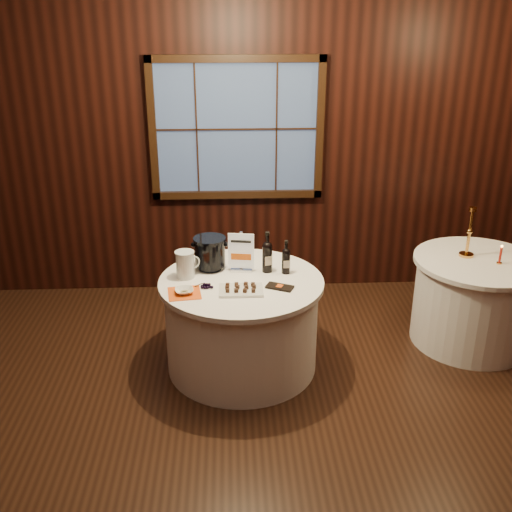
{
  "coord_description": "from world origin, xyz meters",
  "views": [
    {
      "loc": [
        -0.08,
        -3.19,
        2.74
      ],
      "look_at": [
        0.11,
        0.9,
        1.01
      ],
      "focal_mm": 42.0,
      "sensor_mm": 36.0,
      "label": 1
    }
  ],
  "objects_px": {
    "port_bottle_right": "(286,259)",
    "grape_bunch": "(207,285)",
    "chocolate_box": "(280,287)",
    "main_table": "(242,323)",
    "sign_stand": "(241,258)",
    "ice_bucket": "(210,253)",
    "brass_candlestick": "(469,239)",
    "red_candle": "(500,256)",
    "chocolate_plate": "(241,289)",
    "cracker_bowl": "(184,291)",
    "glass_pitcher": "(185,264)",
    "port_bottle_left": "(267,255)",
    "side_table": "(474,301)"
  },
  "relations": [
    {
      "from": "port_bottle_left",
      "to": "red_candle",
      "type": "distance_m",
      "value": 1.92
    },
    {
      "from": "grape_bunch",
      "to": "ice_bucket",
      "type": "bearing_deg",
      "value": 86.9
    },
    {
      "from": "cracker_bowl",
      "to": "port_bottle_right",
      "type": "bearing_deg",
      "value": 22.87
    },
    {
      "from": "glass_pitcher",
      "to": "brass_candlestick",
      "type": "relative_size",
      "value": 0.5
    },
    {
      "from": "ice_bucket",
      "to": "glass_pitcher",
      "type": "height_order",
      "value": "ice_bucket"
    },
    {
      "from": "port_bottle_right",
      "to": "grape_bunch",
      "type": "relative_size",
      "value": 1.76
    },
    {
      "from": "port_bottle_left",
      "to": "main_table",
      "type": "bearing_deg",
      "value": -158.1
    },
    {
      "from": "ice_bucket",
      "to": "brass_candlestick",
      "type": "bearing_deg",
      "value": 4.32
    },
    {
      "from": "main_table",
      "to": "red_candle",
      "type": "xyz_separation_m",
      "value": [
        2.12,
        0.21,
        0.45
      ]
    },
    {
      "from": "port_bottle_right",
      "to": "red_candle",
      "type": "height_order",
      "value": "port_bottle_right"
    },
    {
      "from": "glass_pitcher",
      "to": "grape_bunch",
      "type": "bearing_deg",
      "value": -72.87
    },
    {
      "from": "ice_bucket",
      "to": "red_candle",
      "type": "height_order",
      "value": "ice_bucket"
    },
    {
      "from": "ice_bucket",
      "to": "chocolate_plate",
      "type": "xyz_separation_m",
      "value": [
        0.24,
        -0.43,
        -0.12
      ]
    },
    {
      "from": "port_bottle_right",
      "to": "chocolate_box",
      "type": "xyz_separation_m",
      "value": [
        -0.07,
        -0.27,
        -0.11
      ]
    },
    {
      "from": "cracker_bowl",
      "to": "brass_candlestick",
      "type": "xyz_separation_m",
      "value": [
        2.34,
        0.6,
        0.13
      ]
    },
    {
      "from": "cracker_bowl",
      "to": "ice_bucket",
      "type": "bearing_deg",
      "value": 67.73
    },
    {
      "from": "red_candle",
      "to": "sign_stand",
      "type": "bearing_deg",
      "value": -178.78
    },
    {
      "from": "chocolate_box",
      "to": "grape_bunch",
      "type": "height_order",
      "value": "grape_bunch"
    },
    {
      "from": "glass_pitcher",
      "to": "port_bottle_right",
      "type": "bearing_deg",
      "value": -20.76
    },
    {
      "from": "side_table",
      "to": "cracker_bowl",
      "type": "relative_size",
      "value": 7.96
    },
    {
      "from": "ice_bucket",
      "to": "red_candle",
      "type": "distance_m",
      "value": 2.37
    },
    {
      "from": "ice_bucket",
      "to": "cracker_bowl",
      "type": "bearing_deg",
      "value": -112.27
    },
    {
      "from": "red_candle",
      "to": "side_table",
      "type": "bearing_deg",
      "value": 144.78
    },
    {
      "from": "sign_stand",
      "to": "brass_candlestick",
      "type": "distance_m",
      "value": 1.92
    },
    {
      "from": "port_bottle_right",
      "to": "chocolate_box",
      "type": "bearing_deg",
      "value": -107.71
    },
    {
      "from": "grape_bunch",
      "to": "red_candle",
      "type": "relative_size",
      "value": 0.95
    },
    {
      "from": "chocolate_plate",
      "to": "glass_pitcher",
      "type": "relative_size",
      "value": 1.51
    },
    {
      "from": "port_bottle_right",
      "to": "ice_bucket",
      "type": "relative_size",
      "value": 1.04
    },
    {
      "from": "main_table",
      "to": "port_bottle_right",
      "type": "height_order",
      "value": "port_bottle_right"
    },
    {
      "from": "sign_stand",
      "to": "ice_bucket",
      "type": "height_order",
      "value": "sign_stand"
    },
    {
      "from": "chocolate_box",
      "to": "red_candle",
      "type": "xyz_separation_m",
      "value": [
        1.84,
        0.37,
        0.06
      ]
    },
    {
      "from": "main_table",
      "to": "ice_bucket",
      "type": "xyz_separation_m",
      "value": [
        -0.24,
        0.22,
        0.52
      ]
    },
    {
      "from": "port_bottle_left",
      "to": "glass_pitcher",
      "type": "bearing_deg",
      "value": 174.24
    },
    {
      "from": "ice_bucket",
      "to": "brass_candlestick",
      "type": "xyz_separation_m",
      "value": [
        2.16,
        0.16,
        0.02
      ]
    },
    {
      "from": "grape_bunch",
      "to": "brass_candlestick",
      "type": "height_order",
      "value": "brass_candlestick"
    },
    {
      "from": "main_table",
      "to": "port_bottle_left",
      "type": "bearing_deg",
      "value": 34.86
    },
    {
      "from": "chocolate_box",
      "to": "ice_bucket",
      "type": "bearing_deg",
      "value": 169.29
    },
    {
      "from": "port_bottle_left",
      "to": "port_bottle_right",
      "type": "relative_size",
      "value": 1.22
    },
    {
      "from": "sign_stand",
      "to": "brass_candlestick",
      "type": "bearing_deg",
      "value": 15.34
    },
    {
      "from": "port_bottle_left",
      "to": "brass_candlestick",
      "type": "xyz_separation_m",
      "value": [
        1.7,
        0.24,
        0.01
      ]
    },
    {
      "from": "grape_bunch",
      "to": "brass_candlestick",
      "type": "relative_size",
      "value": 0.36
    },
    {
      "from": "chocolate_plate",
      "to": "sign_stand",
      "type": "bearing_deg",
      "value": 88.02
    },
    {
      "from": "sign_stand",
      "to": "red_candle",
      "type": "bearing_deg",
      "value": 10.04
    },
    {
      "from": "port_bottle_left",
      "to": "ice_bucket",
      "type": "height_order",
      "value": "port_bottle_left"
    },
    {
      "from": "main_table",
      "to": "sign_stand",
      "type": "xyz_separation_m",
      "value": [
        0.01,
        0.17,
        0.5
      ]
    },
    {
      "from": "main_table",
      "to": "cracker_bowl",
      "type": "xyz_separation_m",
      "value": [
        -0.42,
        -0.22,
        0.4
      ]
    },
    {
      "from": "cracker_bowl",
      "to": "main_table",
      "type": "bearing_deg",
      "value": 27.32
    },
    {
      "from": "side_table",
      "to": "glass_pitcher",
      "type": "bearing_deg",
      "value": -174.49
    },
    {
      "from": "sign_stand",
      "to": "port_bottle_right",
      "type": "relative_size",
      "value": 1.21
    },
    {
      "from": "port_bottle_right",
      "to": "glass_pitcher",
      "type": "distance_m",
      "value": 0.79
    }
  ]
}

